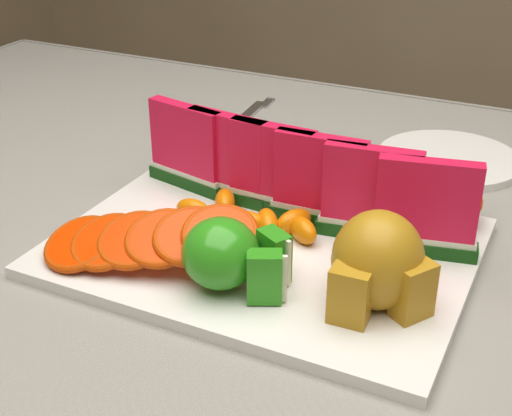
% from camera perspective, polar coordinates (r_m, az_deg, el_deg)
% --- Properties ---
extents(table, '(1.40, 0.90, 0.75)m').
position_cam_1_polar(table, '(0.81, -0.99, -8.44)').
color(table, '#4B381C').
rests_on(table, ground).
extents(tablecloth, '(1.53, 1.03, 0.20)m').
position_cam_1_polar(tablecloth, '(0.77, -1.03, -4.69)').
color(tablecloth, gray).
rests_on(tablecloth, table).
extents(platter, '(0.40, 0.30, 0.01)m').
position_cam_1_polar(platter, '(0.71, 0.73, -3.15)').
color(platter, silver).
rests_on(platter, tablecloth).
extents(apple_cluster, '(0.10, 0.08, 0.06)m').
position_cam_1_polar(apple_cluster, '(0.63, -2.18, -3.80)').
color(apple_cluster, '#188B16').
rests_on(apple_cluster, platter).
extents(pear_cluster, '(0.11, 0.10, 0.09)m').
position_cam_1_polar(pear_cluster, '(0.61, 9.74, -4.44)').
color(pear_cluster, '#A5641D').
rests_on(pear_cluster, platter).
extents(side_plate, '(0.23, 0.23, 0.01)m').
position_cam_1_polar(side_plate, '(0.94, 15.17, 3.80)').
color(side_plate, silver).
rests_on(side_plate, tablecloth).
extents(fork, '(0.03, 0.20, 0.00)m').
position_cam_1_polar(fork, '(1.05, -0.99, 7.12)').
color(fork, silver).
rests_on(fork, tablecloth).
extents(watermelon_row, '(0.39, 0.07, 0.10)m').
position_cam_1_polar(watermelon_row, '(0.74, 3.16, 2.51)').
color(watermelon_row, '#0E3F0A').
rests_on(watermelon_row, platter).
extents(orange_fan_front, '(0.22, 0.13, 0.05)m').
position_cam_1_polar(orange_fan_front, '(0.67, -8.59, -2.45)').
color(orange_fan_front, '#FA3814').
rests_on(orange_fan_front, platter).
extents(orange_fan_back, '(0.35, 0.12, 0.05)m').
position_cam_1_polar(orange_fan_back, '(0.79, 5.89, 2.25)').
color(orange_fan_back, '#FA3814').
rests_on(orange_fan_back, platter).
extents(tangerine_segments, '(0.16, 0.07, 0.03)m').
position_cam_1_polar(tangerine_segments, '(0.73, -0.15, -0.81)').
color(tangerine_segments, '#E05B09').
rests_on(tangerine_segments, platter).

